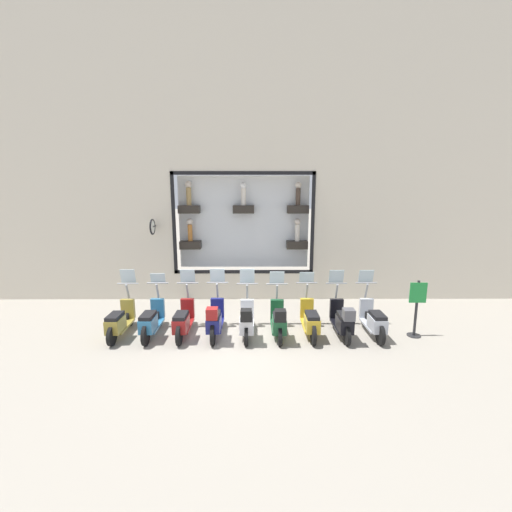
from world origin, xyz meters
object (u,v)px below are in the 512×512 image
at_px(scooter_silver_0, 373,320).
at_px(scooter_black_1, 342,320).
at_px(scooter_olive_8, 120,321).
at_px(shop_sign_post, 417,307).
at_px(scooter_teal_7, 151,321).
at_px(scooter_yellow_2, 310,320).
at_px(scooter_white_4, 247,320).
at_px(scooter_navy_5, 215,320).
at_px(scooter_red_6, 183,321).
at_px(scooter_green_3, 279,321).

distance_m(scooter_silver_0, scooter_black_1, 0.86).
distance_m(scooter_black_1, scooter_olive_8, 5.98).
height_order(scooter_black_1, shop_sign_post, scooter_black_1).
distance_m(scooter_silver_0, shop_sign_post, 1.18).
distance_m(scooter_silver_0, scooter_teal_7, 5.98).
height_order(scooter_yellow_2, scooter_olive_8, scooter_olive_8).
xyz_separation_m(scooter_white_4, scooter_navy_5, (0.01, 0.85, 0.02)).
distance_m(scooter_navy_5, scooter_red_6, 0.86).
height_order(scooter_black_1, scooter_red_6, scooter_red_6).
height_order(scooter_black_1, scooter_olive_8, scooter_olive_8).
xyz_separation_m(scooter_yellow_2, scooter_olive_8, (0.00, 5.13, -0.01)).
height_order(scooter_white_4, scooter_red_6, scooter_white_4).
relative_size(scooter_black_1, scooter_olive_8, 1.00).
bearing_deg(scooter_teal_7, scooter_black_1, -90.69).
height_order(scooter_white_4, scooter_teal_7, scooter_white_4).
distance_m(scooter_yellow_2, scooter_green_3, 0.86).
relative_size(scooter_silver_0, scooter_teal_7, 1.00).
bearing_deg(scooter_navy_5, scooter_black_1, -90.16).
height_order(scooter_silver_0, scooter_yellow_2, scooter_silver_0).
distance_m(scooter_green_3, scooter_red_6, 2.57).
bearing_deg(scooter_navy_5, scooter_white_4, -90.72).
bearing_deg(scooter_yellow_2, scooter_black_1, -94.18).
relative_size(scooter_yellow_2, scooter_olive_8, 1.00).
relative_size(scooter_black_1, scooter_yellow_2, 1.00).
xyz_separation_m(scooter_white_4, scooter_red_6, (0.07, 1.71, -0.03)).
bearing_deg(scooter_green_3, scooter_black_1, -89.80).
height_order(scooter_green_3, scooter_teal_7, scooter_green_3).
relative_size(scooter_navy_5, scooter_olive_8, 1.01).
bearing_deg(scooter_red_6, scooter_green_3, -91.58).
xyz_separation_m(scooter_silver_0, shop_sign_post, (-0.03, -1.12, 0.39)).
bearing_deg(scooter_teal_7, scooter_white_4, -91.40).
height_order(scooter_white_4, scooter_navy_5, scooter_navy_5).
bearing_deg(scooter_yellow_2, scooter_green_3, 94.58).
bearing_deg(scooter_navy_5, scooter_teal_7, 88.26).
bearing_deg(scooter_yellow_2, scooter_silver_0, -89.96).
bearing_deg(scooter_olive_8, scooter_navy_5, -91.18).
relative_size(scooter_white_4, scooter_navy_5, 0.99).
distance_m(scooter_green_3, scooter_navy_5, 1.71).
distance_m(scooter_silver_0, scooter_red_6, 5.13).
xyz_separation_m(scooter_black_1, scooter_teal_7, (0.06, 5.13, -0.03)).
height_order(scooter_red_6, shop_sign_post, scooter_red_6).
xyz_separation_m(scooter_navy_5, scooter_teal_7, (0.05, 1.71, -0.05)).
bearing_deg(scooter_olive_8, scooter_silver_0, -89.99).
xyz_separation_m(scooter_black_1, scooter_green_3, (-0.01, 1.71, -0.01)).
xyz_separation_m(scooter_black_1, scooter_olive_8, (0.06, 5.98, -0.04)).
xyz_separation_m(scooter_black_1, scooter_navy_5, (0.01, 3.42, 0.02)).
height_order(scooter_silver_0, scooter_red_6, scooter_red_6).
relative_size(scooter_navy_5, scooter_teal_7, 1.00).
distance_m(scooter_teal_7, scooter_olive_8, 0.85).
height_order(scooter_black_1, scooter_white_4, scooter_white_4).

